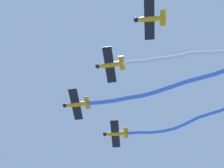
{
  "coord_description": "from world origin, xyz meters",
  "views": [
    {
      "loc": [
        -15.08,
        37.55,
        5.93
      ],
      "look_at": [
        -10.72,
        9.19,
        57.51
      ],
      "focal_mm": 45.65,
      "sensor_mm": 36.0,
      "label": 1
    }
  ],
  "objects_px": {
    "airplane_left_wing": "(110,65)",
    "airplane_slot": "(150,19)",
    "airplane_right_wing": "(116,133)",
    "airplane_lead": "(76,104)"
  },
  "relations": [
    {
      "from": "airplane_lead",
      "to": "airplane_left_wing",
      "type": "height_order",
      "value": "same"
    },
    {
      "from": "airplane_lead",
      "to": "airplane_left_wing",
      "type": "xyz_separation_m",
      "value": [
        -8.68,
        8.19,
        0.0
      ]
    },
    {
      "from": "airplane_left_wing",
      "to": "airplane_right_wing",
      "type": "relative_size",
      "value": 0.99
    },
    {
      "from": "airplane_left_wing",
      "to": "airplane_slot",
      "type": "relative_size",
      "value": 0.99
    },
    {
      "from": "airplane_slot",
      "to": "airplane_left_wing",
      "type": "bearing_deg",
      "value": -47.63
    },
    {
      "from": "airplane_slot",
      "to": "airplane_right_wing",
      "type": "bearing_deg",
      "value": -72.89
    },
    {
      "from": "airplane_left_wing",
      "to": "airplane_slot",
      "type": "distance_m",
      "value": 11.94
    },
    {
      "from": "airplane_left_wing",
      "to": "airplane_slot",
      "type": "height_order",
      "value": "airplane_left_wing"
    },
    {
      "from": "airplane_lead",
      "to": "airplane_right_wing",
      "type": "distance_m",
      "value": 11.93
    },
    {
      "from": "airplane_right_wing",
      "to": "airplane_slot",
      "type": "bearing_deg",
      "value": 106.85
    }
  ]
}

